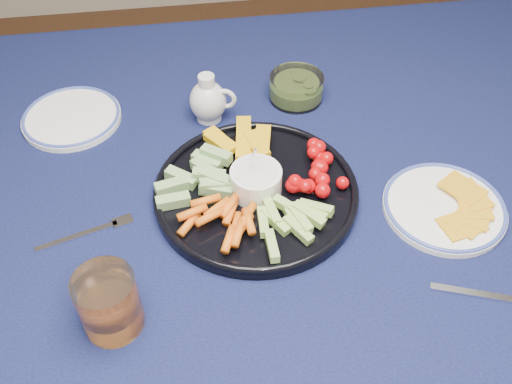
{
  "coord_description": "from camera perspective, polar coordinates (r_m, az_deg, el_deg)",
  "views": [
    {
      "loc": [
        -0.19,
        -0.66,
        1.43
      ],
      "look_at": [
        -0.1,
        -0.03,
        0.76
      ],
      "focal_mm": 40.0,
      "sensor_mm": 36.0,
      "label": 1
    }
  ],
  "objects": [
    {
      "name": "crudite_platter",
      "position": [
        0.91,
        -0.15,
        0.33
      ],
      "size": [
        0.33,
        0.33,
        0.11
      ],
      "color": "black",
      "rests_on": "dining_table"
    },
    {
      "name": "creamer_pitcher",
      "position": [
        1.05,
        -4.77,
        9.11
      ],
      "size": [
        0.09,
        0.07,
        0.09
      ],
      "color": "silver",
      "rests_on": "dining_table"
    },
    {
      "name": "dining_table",
      "position": [
        1.03,
        5.26,
        -1.91
      ],
      "size": [
        1.67,
        1.07,
        0.75
      ],
      "color": "#4F301A",
      "rests_on": "ground"
    },
    {
      "name": "fork_left",
      "position": [
        0.91,
        -15.95,
        -3.77
      ],
      "size": [
        0.15,
        0.06,
        0.0
      ],
      "color": "silver",
      "rests_on": "dining_table"
    },
    {
      "name": "fork_right",
      "position": [
        0.88,
        23.65,
        -9.74
      ],
      "size": [
        0.17,
        0.07,
        0.0
      ],
      "color": "silver",
      "rests_on": "dining_table"
    },
    {
      "name": "cheese_plate",
      "position": [
        0.95,
        18.35,
        -1.31
      ],
      "size": [
        0.19,
        0.19,
        0.02
      ],
      "color": "white",
      "rests_on": "dining_table"
    },
    {
      "name": "side_plate_extra",
      "position": [
        1.12,
        -17.96,
        7.12
      ],
      "size": [
        0.18,
        0.18,
        0.01
      ],
      "color": "white",
      "rests_on": "dining_table"
    },
    {
      "name": "juice_tumbler",
      "position": [
        0.78,
        -14.42,
        -10.92
      ],
      "size": [
        0.08,
        0.08,
        0.1
      ],
      "color": "silver",
      "rests_on": "dining_table"
    },
    {
      "name": "pickle_bowl",
      "position": [
        1.11,
        4.04,
        10.27
      ],
      "size": [
        0.1,
        0.1,
        0.05
      ],
      "color": "silver",
      "rests_on": "dining_table"
    }
  ]
}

